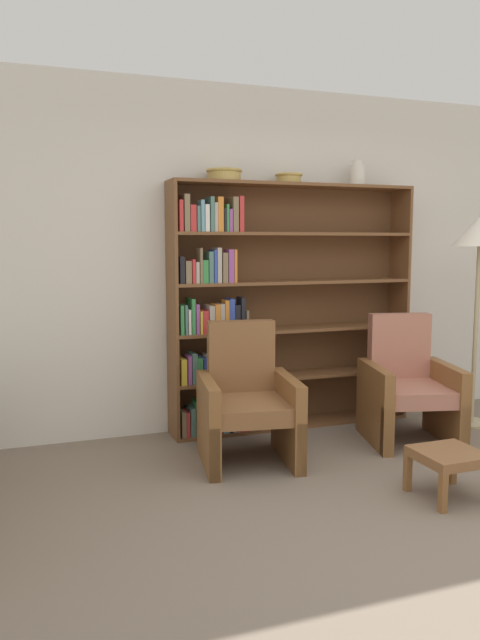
{
  "coord_description": "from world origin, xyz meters",
  "views": [
    {
      "loc": [
        -2.08,
        -2.41,
        1.52
      ],
      "look_at": [
        -0.53,
        1.84,
        0.95
      ],
      "focal_mm": 35.0,
      "sensor_mm": 36.0,
      "label": 1
    }
  ],
  "objects_px": {
    "bowl_olive": "(289,178)",
    "armchair_cushioned": "(408,388)",
    "bookshelf": "(267,310)",
    "bowl_terracotta": "(224,174)",
    "vase_tall": "(357,175)",
    "floor_lamp": "(480,242)",
    "footstool": "(449,459)",
    "armchair_leather": "(247,403)"
  },
  "relations": [
    {
      "from": "bowl_olive",
      "to": "footstool",
      "type": "relative_size",
      "value": 0.59
    },
    {
      "from": "floor_lamp",
      "to": "footstool",
      "type": "bearing_deg",
      "value": -134.88
    },
    {
      "from": "bookshelf",
      "to": "bowl_terracotta",
      "type": "height_order",
      "value": "bowl_terracotta"
    },
    {
      "from": "bowl_terracotta",
      "to": "vase_tall",
      "type": "distance_m",
      "value": 1.16
    },
    {
      "from": "floor_lamp",
      "to": "bowl_olive",
      "type": "bearing_deg",
      "value": 161.53
    },
    {
      "from": "bowl_terracotta",
      "to": "footstool",
      "type": "distance_m",
      "value": 2.6
    },
    {
      "from": "floor_lamp",
      "to": "footstool",
      "type": "xyz_separation_m",
      "value": [
        -1.18,
        -1.19,
        -1.28
      ]
    },
    {
      "from": "bookshelf",
      "to": "armchair_cushioned",
      "type": "height_order",
      "value": "bookshelf"
    },
    {
      "from": "bowl_olive",
      "to": "vase_tall",
      "type": "xyz_separation_m",
      "value": [
        0.62,
        0.0,
        0.05
      ]
    },
    {
      "from": "armchair_leather",
      "to": "armchair_cushioned",
      "type": "height_order",
      "value": "same"
    },
    {
      "from": "bowl_olive",
      "to": "armchair_leather",
      "type": "height_order",
      "value": "bowl_olive"
    },
    {
      "from": "vase_tall",
      "to": "armchair_leather",
      "type": "relative_size",
      "value": 0.22
    },
    {
      "from": "bookshelf",
      "to": "bowl_olive",
      "type": "relative_size",
      "value": 9.32
    },
    {
      "from": "bowl_olive",
      "to": "armchair_cushioned",
      "type": "height_order",
      "value": "bowl_olive"
    },
    {
      "from": "bowl_terracotta",
      "to": "bowl_olive",
      "type": "bearing_deg",
      "value": 0.0
    },
    {
      "from": "vase_tall",
      "to": "armchair_cushioned",
      "type": "distance_m",
      "value": 1.8
    },
    {
      "from": "floor_lamp",
      "to": "bookshelf",
      "type": "bearing_deg",
      "value": 162.93
    },
    {
      "from": "bowl_terracotta",
      "to": "vase_tall",
      "type": "xyz_separation_m",
      "value": [
        1.16,
        0.0,
        0.04
      ]
    },
    {
      "from": "bowl_terracotta",
      "to": "vase_tall",
      "type": "bearing_deg",
      "value": 0.0
    },
    {
      "from": "armchair_cushioned",
      "to": "armchair_leather",
      "type": "bearing_deg",
      "value": 14.26
    },
    {
      "from": "bookshelf",
      "to": "bowl_terracotta",
      "type": "distance_m",
      "value": 1.12
    },
    {
      "from": "armchair_cushioned",
      "to": "bowl_olive",
      "type": "bearing_deg",
      "value": -27.71
    },
    {
      "from": "armchair_cushioned",
      "to": "floor_lamp",
      "type": "bearing_deg",
      "value": -153.96
    },
    {
      "from": "bookshelf",
      "to": "floor_lamp",
      "type": "bearing_deg",
      "value": -17.07
    },
    {
      "from": "bowl_terracotta",
      "to": "bowl_olive",
      "type": "height_order",
      "value": "bowl_terracotta"
    },
    {
      "from": "bowl_terracotta",
      "to": "footstool",
      "type": "height_order",
      "value": "bowl_terracotta"
    },
    {
      "from": "bookshelf",
      "to": "bowl_terracotta",
      "type": "relative_size",
      "value": 7.34
    },
    {
      "from": "footstool",
      "to": "floor_lamp",
      "type": "bearing_deg",
      "value": 45.12
    },
    {
      "from": "armchair_cushioned",
      "to": "vase_tall",
      "type": "bearing_deg",
      "value": -66.83
    },
    {
      "from": "bowl_terracotta",
      "to": "bowl_olive",
      "type": "relative_size",
      "value": 1.27
    },
    {
      "from": "bookshelf",
      "to": "footstool",
      "type": "bearing_deg",
      "value": -74.47
    },
    {
      "from": "bookshelf",
      "to": "floor_lamp",
      "type": "xyz_separation_m",
      "value": [
        1.65,
        -0.51,
        0.54
      ]
    },
    {
      "from": "bowl_terracotta",
      "to": "armchair_leather",
      "type": "height_order",
      "value": "bowl_terracotta"
    },
    {
      "from": "armchair_leather",
      "to": "floor_lamp",
      "type": "distance_m",
      "value": 2.36
    },
    {
      "from": "armchair_leather",
      "to": "armchair_cushioned",
      "type": "relative_size",
      "value": 1.0
    },
    {
      "from": "vase_tall",
      "to": "armchair_leather",
      "type": "xyz_separation_m",
      "value": [
        -1.22,
        -0.65,
        -1.67
      ]
    },
    {
      "from": "bowl_olive",
      "to": "armchair_leather",
      "type": "relative_size",
      "value": 0.23
    },
    {
      "from": "footstool",
      "to": "bowl_terracotta",
      "type": "bearing_deg",
      "value": 116.5
    },
    {
      "from": "bowl_olive",
      "to": "armchair_cushioned",
      "type": "distance_m",
      "value": 1.89
    },
    {
      "from": "bowl_olive",
      "to": "footstool",
      "type": "xyz_separation_m",
      "value": [
        0.3,
        -1.68,
        -1.79
      ]
    },
    {
      "from": "floor_lamp",
      "to": "footstool",
      "type": "relative_size",
      "value": 4.6
    },
    {
      "from": "armchair_leather",
      "to": "vase_tall",
      "type": "bearing_deg",
      "value": -142.52
    }
  ]
}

